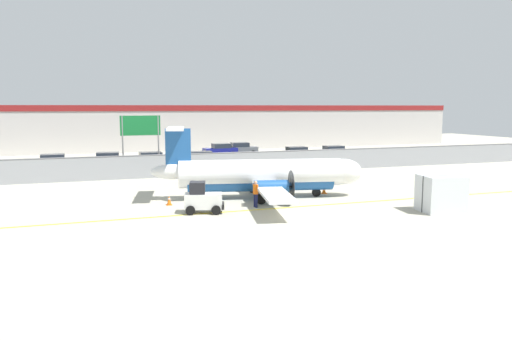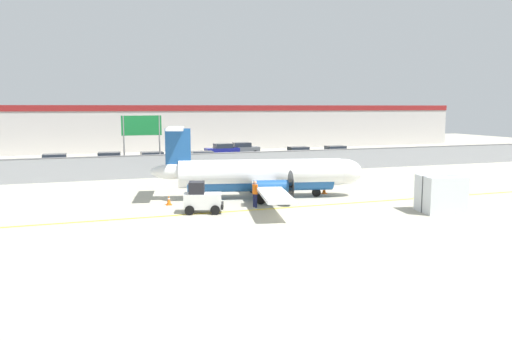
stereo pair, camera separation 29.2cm
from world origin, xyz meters
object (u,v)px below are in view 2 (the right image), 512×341
at_px(commuter_airplane, 264,175).
at_px(parked_car_3, 203,159).
at_px(traffic_cone_near_left, 324,189).
at_px(parked_car_5, 243,149).
at_px(parked_car_6, 297,154).
at_px(highway_sign, 142,131).
at_px(traffic_cone_near_right, 169,200).
at_px(parked_car_0, 56,162).
at_px(cargo_container, 441,194).
at_px(parked_car_4, 222,150).
at_px(parked_car_7, 336,153).
at_px(ground_crew_worker, 255,192).
at_px(parked_car_2, 151,160).
at_px(parked_car_1, 111,160).
at_px(baggage_tug, 202,199).

relative_size(commuter_airplane, parked_car_3, 3.75).
bearing_deg(traffic_cone_near_left, parked_car_5, 84.40).
xyz_separation_m(parked_car_3, parked_car_6, (11.59, 2.22, 0.00)).
distance_m(parked_car_6, highway_sign, 19.56).
height_order(traffic_cone_near_right, parked_car_0, parked_car_0).
distance_m(commuter_airplane, cargo_container, 11.51).
distance_m(parked_car_4, parked_car_5, 3.13).
bearing_deg(traffic_cone_near_right, parked_car_7, 42.08).
height_order(traffic_cone_near_left, parked_car_4, parked_car_4).
relative_size(ground_crew_worker, parked_car_0, 0.40).
height_order(parked_car_3, parked_car_6, same).
height_order(traffic_cone_near_left, parked_car_3, parked_car_3).
bearing_deg(ground_crew_worker, parked_car_7, 39.20).
xyz_separation_m(parked_car_2, highway_sign, (-1.39, -5.15, 3.24)).
height_order(ground_crew_worker, parked_car_2, same).
relative_size(parked_car_1, parked_car_3, 1.01).
xyz_separation_m(parked_car_0, highway_sign, (7.71, -5.89, 3.24)).
bearing_deg(baggage_tug, parked_car_7, 63.74).
bearing_deg(parked_car_7, parked_car_1, -179.40).
distance_m(traffic_cone_near_right, parked_car_7, 31.11).
xyz_separation_m(commuter_airplane, parked_car_2, (-5.38, 19.40, -0.71)).
distance_m(baggage_tug, parked_car_2, 22.84).
bearing_deg(parked_car_2, ground_crew_worker, 98.00).
bearing_deg(baggage_tug, parked_car_6, 71.13).
bearing_deg(parked_car_4, ground_crew_worker, 76.04).
xyz_separation_m(ground_crew_worker, parked_car_4, (6.23, 31.23, -0.06)).
height_order(cargo_container, parked_car_0, cargo_container).
distance_m(parked_car_1, parked_car_3, 9.39).
bearing_deg(parked_car_3, ground_crew_worker, -91.72).
bearing_deg(parked_car_2, parked_car_7, -178.69).
xyz_separation_m(baggage_tug, parked_car_7, (21.59, 23.88, 0.04)).
height_order(ground_crew_worker, parked_car_3, same).
xyz_separation_m(parked_car_0, parked_car_3, (14.34, -1.77, 0.00)).
xyz_separation_m(parked_car_0, parked_car_4, (19.04, 8.18, 0.00)).
bearing_deg(highway_sign, baggage_tug, -84.94).
xyz_separation_m(parked_car_6, highway_sign, (-18.22, -6.34, 3.24)).
bearing_deg(cargo_container, traffic_cone_near_right, 162.56).
distance_m(cargo_container, traffic_cone_near_left, 8.87).
height_order(baggage_tug, highway_sign, highway_sign).
xyz_separation_m(parked_car_3, parked_car_4, (4.70, 9.95, 0.00)).
relative_size(traffic_cone_near_left, parked_car_0, 0.15).
bearing_deg(traffic_cone_near_left, traffic_cone_near_right, -177.09).
distance_m(baggage_tug, traffic_cone_near_left, 10.55).
bearing_deg(parked_car_3, traffic_cone_near_right, -106.86).
xyz_separation_m(commuter_airplane, parked_car_1, (-9.30, 20.38, -0.71)).
relative_size(baggage_tug, parked_car_4, 0.59).
distance_m(commuter_airplane, ground_crew_worker, 3.42).
distance_m(traffic_cone_near_right, parked_car_1, 20.96).
bearing_deg(highway_sign, parked_car_0, 142.59).
bearing_deg(traffic_cone_near_right, parked_car_4, 68.59).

